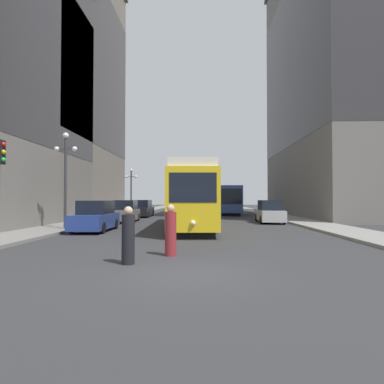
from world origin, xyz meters
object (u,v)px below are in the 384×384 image
at_px(parked_car_left_mid, 126,212).
at_px(lamp_post_left_near, 66,166).
at_px(streetcar, 192,196).
at_px(pedestrian_crossing_near, 128,237).
at_px(parked_car_left_far, 96,217).
at_px(transit_bus, 227,199).
at_px(parked_car_left_near, 143,209).
at_px(pedestrian_crossing_far, 171,232).
at_px(lamp_post_left_far, 131,184).
at_px(parked_car_right_far, 270,212).

height_order(parked_car_left_mid, lamp_post_left_near, lamp_post_left_near).
height_order(streetcar, parked_car_left_mid, streetcar).
relative_size(streetcar, pedestrian_crossing_near, 8.20).
bearing_deg(parked_car_left_far, parked_car_left_mid, 89.11).
bearing_deg(parked_car_left_far, transit_bus, 65.45).
relative_size(parked_car_left_near, pedestrian_crossing_far, 2.90).
bearing_deg(parked_car_left_far, parked_car_left_near, 89.10).
height_order(parked_car_left_mid, lamp_post_left_far, lamp_post_left_far).
height_order(parked_car_left_near, pedestrian_crossing_far, parked_car_left_near).
height_order(parked_car_left_near, parked_car_left_far, same).
height_order(parked_car_left_mid, pedestrian_crossing_near, parked_car_left_mid).
bearing_deg(pedestrian_crossing_near, parked_car_left_far, 18.92).
distance_m(parked_car_left_far, pedestrian_crossing_near, 10.28).
bearing_deg(lamp_post_left_near, parked_car_left_near, 82.77).
height_order(transit_bus, parked_car_left_near, transit_bus).
xyz_separation_m(transit_bus, parked_car_left_far, (-9.59, -21.91, -1.10)).
relative_size(parked_car_left_near, lamp_post_left_far, 0.94).
distance_m(transit_bus, pedestrian_crossing_far, 30.27).
distance_m(parked_car_left_mid, pedestrian_crossing_near, 17.42).
bearing_deg(pedestrian_crossing_near, streetcar, -11.88).
xyz_separation_m(parked_car_left_near, parked_car_left_far, (-0.00, -15.10, -0.00)).
distance_m(pedestrian_crossing_near, lamp_post_left_far, 28.22).
relative_size(parked_car_right_far, pedestrian_crossing_far, 2.70).
bearing_deg(lamp_post_left_near, streetcar, 19.44).
xyz_separation_m(parked_car_left_mid, parked_car_left_far, (0.00, -7.51, -0.00)).
bearing_deg(parked_car_left_mid, parked_car_right_far, -6.11).
relative_size(parked_car_left_near, lamp_post_left_near, 0.86).
xyz_separation_m(transit_bus, pedestrian_crossing_far, (-4.34, -29.93, -1.14)).
distance_m(transit_bus, parked_car_left_mid, 17.34).
bearing_deg(streetcar, pedestrian_crossing_near, -99.19).
bearing_deg(parked_car_right_far, pedestrian_crossing_far, 69.07).
relative_size(parked_car_right_far, lamp_post_left_near, 0.81).
bearing_deg(parked_car_left_near, pedestrian_crossing_far, -77.41).
xyz_separation_m(transit_bus, parked_car_right_far, (2.22, -14.95, -1.10)).
xyz_separation_m(streetcar, transit_bus, (3.95, 19.13, -0.15)).
distance_m(transit_bus, parked_car_left_far, 23.94).
xyz_separation_m(streetcar, lamp_post_left_far, (-7.55, 15.23, 1.56)).
bearing_deg(parked_car_left_far, pedestrian_crossing_far, -57.68).
distance_m(streetcar, parked_car_right_far, 7.55).
bearing_deg(parked_car_left_far, streetcar, 25.32).
distance_m(parked_car_left_mid, parked_car_left_far, 7.51).
relative_size(parked_car_left_mid, pedestrian_crossing_near, 2.80).
distance_m(parked_car_left_mid, parked_car_right_far, 11.83).
relative_size(parked_car_left_mid, pedestrian_crossing_far, 2.75).
xyz_separation_m(transit_bus, pedestrian_crossing_near, (-5.46, -31.32, -1.16)).
relative_size(parked_car_left_mid, parked_car_left_far, 1.05).
height_order(parked_car_left_near, lamp_post_left_far, lamp_post_left_far).
relative_size(parked_car_left_far, pedestrian_crossing_near, 2.67).
relative_size(parked_car_right_far, pedestrian_crossing_near, 2.76).
bearing_deg(pedestrian_crossing_near, lamp_post_left_far, 7.60).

